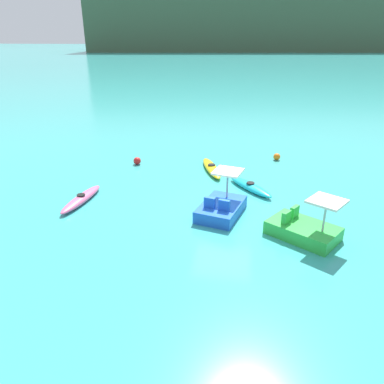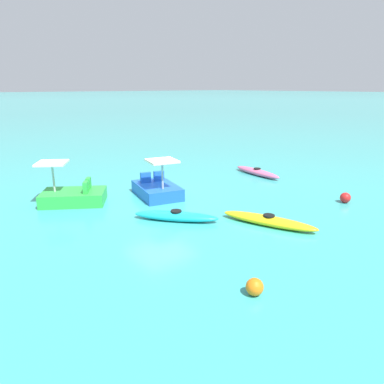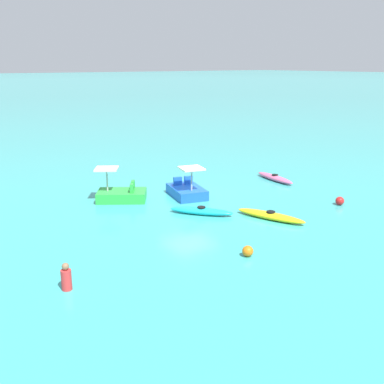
% 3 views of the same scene
% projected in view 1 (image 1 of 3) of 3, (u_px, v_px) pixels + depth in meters
% --- Properties ---
extents(ground_plane, '(600.00, 600.00, 0.00)m').
position_uv_depth(ground_plane, '(224.00, 211.00, 15.18)').
color(ground_plane, '#38ADA8').
extents(headland_cliff, '(163.00, 81.68, 26.96)m').
position_uv_depth(headland_cliff, '(262.00, 20.00, 174.48)').
color(headland_cliff, '#42563D').
rests_on(headland_cliff, ground_plane).
extents(kayak_cyan, '(2.31, 2.67, 0.37)m').
position_uv_depth(kayak_cyan, '(250.00, 187.00, 17.23)').
color(kayak_cyan, '#19B7C6').
rests_on(kayak_cyan, ground_plane).
extents(kayak_pink, '(0.92, 3.13, 0.37)m').
position_uv_depth(kayak_pink, '(81.00, 199.00, 15.95)').
color(kayak_pink, pink).
rests_on(kayak_pink, ground_plane).
extents(kayak_yellow, '(1.60, 3.28, 0.37)m').
position_uv_depth(kayak_yellow, '(211.00, 168.00, 19.64)').
color(kayak_yellow, yellow).
rests_on(kayak_yellow, ground_plane).
extents(pedal_boat_green, '(2.83, 2.59, 1.68)m').
position_uv_depth(pedal_boat_green, '(304.00, 229.00, 13.12)').
color(pedal_boat_green, green).
rests_on(pedal_boat_green, ground_plane).
extents(pedal_boat_blue, '(2.07, 2.71, 1.68)m').
position_uv_depth(pedal_boat_blue, '(221.00, 207.00, 14.79)').
color(pedal_boat_blue, blue).
rests_on(pedal_boat_blue, ground_plane).
extents(buoy_red, '(0.42, 0.42, 0.42)m').
position_uv_depth(buoy_red, '(137.00, 161.00, 20.61)').
color(buoy_red, red).
rests_on(buoy_red, ground_plane).
extents(buoy_orange, '(0.40, 0.40, 0.40)m').
position_uv_depth(buoy_orange, '(277.00, 157.00, 21.35)').
color(buoy_orange, orange).
rests_on(buoy_orange, ground_plane).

